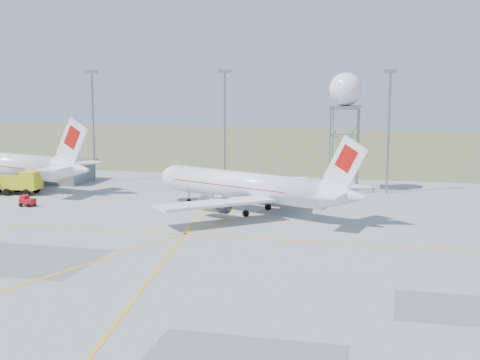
% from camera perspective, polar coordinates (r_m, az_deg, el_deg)
% --- Properties ---
extents(ground, '(400.00, 400.00, 0.00)m').
position_cam_1_polar(ground, '(54.49, -9.16, -12.17)').
color(ground, '#9B9B96').
rests_on(ground, ground).
extents(grass_strip, '(400.00, 120.00, 0.03)m').
position_cam_1_polar(grass_strip, '(188.84, 7.46, 2.92)').
color(grass_strip, '#636B3B').
rests_on(grass_strip, ground).
extents(building_grey, '(19.00, 10.00, 3.90)m').
position_cam_1_polar(building_grey, '(129.65, -16.65, 0.77)').
color(building_grey, slate).
rests_on(building_grey, ground).
extents(mast_a, '(2.20, 0.50, 20.50)m').
position_cam_1_polar(mast_a, '(125.71, -12.44, 5.32)').
color(mast_a, gray).
rests_on(mast_a, ground).
extents(mast_b, '(2.20, 0.50, 20.50)m').
position_cam_1_polar(mast_b, '(116.94, -1.31, 5.27)').
color(mast_b, gray).
rests_on(mast_b, ground).
extents(mast_c, '(2.20, 0.50, 20.50)m').
position_cam_1_polar(mast_c, '(113.03, 12.59, 4.94)').
color(mast_c, gray).
rests_on(mast_c, ground).
extents(airliner_main, '(33.67, 31.47, 11.96)m').
position_cam_1_polar(airliner_main, '(95.70, 0.80, -0.61)').
color(airliner_main, white).
rests_on(airliner_main, ground).
extents(airliner_far, '(37.30, 35.54, 12.81)m').
position_cam_1_polar(airliner_far, '(123.99, -19.73, 1.18)').
color(airliner_far, white).
rests_on(airliner_far, ground).
extents(radar_tower, '(5.52, 5.52, 19.97)m').
position_cam_1_polar(radar_tower, '(113.77, 8.94, 4.63)').
color(radar_tower, gray).
rests_on(radar_tower, ground).
extents(fire_truck, '(9.90, 4.21, 3.92)m').
position_cam_1_polar(fire_truck, '(116.88, -18.79, -0.23)').
color(fire_truck, gold).
rests_on(fire_truck, ground).
extents(baggage_tug, '(2.30, 1.92, 1.68)m').
position_cam_1_polar(baggage_tug, '(105.54, -17.70, -1.81)').
color(baggage_tug, '#A80C13').
rests_on(baggage_tug, ground).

